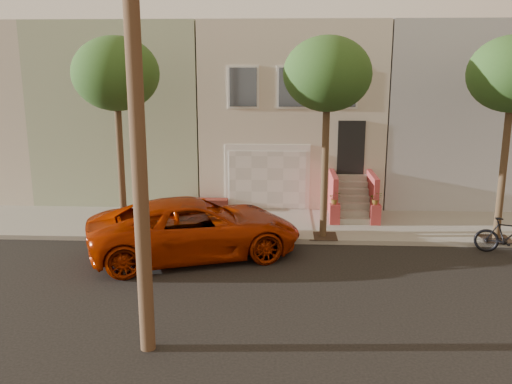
{
  "coord_description": "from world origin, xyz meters",
  "views": [
    {
      "loc": [
        -0.31,
        -13.19,
        5.66
      ],
      "look_at": [
        -1.12,
        3.0,
        1.81
      ],
      "focal_mm": 38.63,
      "sensor_mm": 36.0,
      "label": 1
    }
  ],
  "objects": [
    {
      "name": "tree_mid",
      "position": [
        1.0,
        3.9,
        5.26
      ],
      "size": [
        2.7,
        2.57,
        6.3
      ],
      "color": "#2D2116",
      "rests_on": "sidewalk"
    },
    {
      "name": "sidewalk",
      "position": [
        0.0,
        5.35,
        0.07
      ],
      "size": [
        40.0,
        3.7,
        0.15
      ],
      "primitive_type": "cube",
      "color": "gray",
      "rests_on": "ground"
    },
    {
      "name": "motorcycle",
      "position": [
        6.43,
        2.87,
        0.56
      ],
      "size": [
        1.93,
        1.14,
        1.12
      ],
      "primitive_type": "imported",
      "rotation": [
        0.0,
        0.0,
        1.22
      ],
      "color": "black",
      "rests_on": "ground"
    },
    {
      "name": "pickup_truck",
      "position": [
        -2.88,
        2.29,
        0.86
      ],
      "size": [
        6.81,
        4.74,
        1.73
      ],
      "primitive_type": "imported",
      "rotation": [
        0.0,
        0.0,
        1.9
      ],
      "color": "#942000",
      "rests_on": "ground"
    },
    {
      "name": "house_row",
      "position": [
        0.0,
        11.19,
        3.64
      ],
      "size": [
        33.1,
        11.7,
        7.0
      ],
      "color": "beige",
      "rests_on": "sidewalk"
    },
    {
      "name": "ground",
      "position": [
        0.0,
        0.0,
        0.0
      ],
      "size": [
        90.0,
        90.0,
        0.0
      ],
      "primitive_type": "plane",
      "color": "black",
      "rests_on": "ground"
    },
    {
      "name": "tree_left",
      "position": [
        -5.5,
        3.9,
        5.26
      ],
      "size": [
        2.7,
        2.57,
        6.3
      ],
      "color": "#2D2116",
      "rests_on": "sidewalk"
    }
  ]
}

